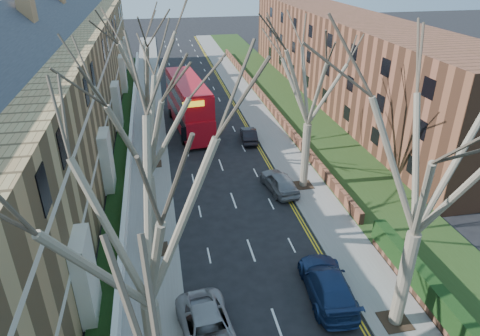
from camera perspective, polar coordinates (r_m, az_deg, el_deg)
pavement_left at (r=47.48m, az=-12.05°, el=6.19°), size 3.00×102.00×0.12m
pavement_right at (r=48.67m, az=2.28°, el=7.29°), size 3.00×102.00×0.12m
terrace_left at (r=39.17m, az=-24.07°, el=8.49°), size 9.70×78.00×13.60m
flats_right at (r=54.61m, az=13.53°, el=14.14°), size 13.97×54.00×10.00m
front_wall_left at (r=39.93m, az=-14.41°, el=2.77°), size 0.30×78.00×1.00m
grass_verge_right at (r=49.82m, az=7.37°, el=7.67°), size 6.00×102.00×0.06m
tree_left_mid at (r=13.46m, az=-13.67°, el=-4.35°), size 10.50×10.50×14.71m
tree_left_far at (r=22.74m, az=-13.10°, el=7.92°), size 10.15×10.15×14.22m
tree_left_dist at (r=34.27m, az=-12.95°, el=14.77°), size 10.50×10.50×14.71m
tree_right_mid at (r=18.44m, az=24.46°, el=2.68°), size 10.50×10.50×14.71m
tree_right_far at (r=30.34m, az=9.57°, el=12.94°), size 10.15×10.15×14.22m
double_decker_bus at (r=43.99m, az=-6.86°, el=8.28°), size 3.95×12.26×5.00m
car_left_far at (r=21.17m, az=-4.21°, el=-20.88°), size 2.93×5.41×1.44m
car_right_near at (r=23.69m, az=11.61°, el=-14.93°), size 2.64×5.59×1.58m
car_right_mid at (r=32.62m, az=5.27°, el=-1.84°), size 2.36×4.62×1.51m
car_right_far at (r=41.19m, az=1.18°, el=4.44°), size 1.76×4.03×1.29m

